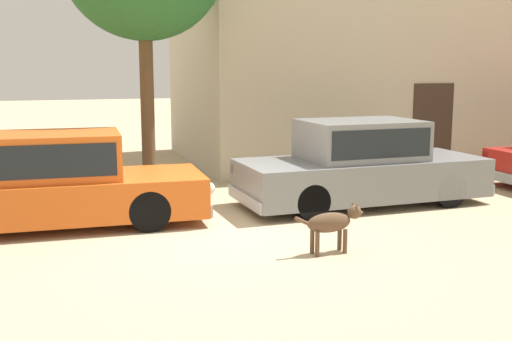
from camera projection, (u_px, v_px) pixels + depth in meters
name	position (u px, v px, depth m)	size (l,w,h in m)	color
ground_plane	(221.00, 233.00, 9.35)	(80.00, 80.00, 0.00)	tan
parked_sedan_nearest	(53.00, 181.00, 9.67)	(4.87, 1.88, 1.48)	#D15619
parked_sedan_second	(361.00, 163.00, 11.22)	(4.68, 1.85, 1.54)	slate
apartment_block	(447.00, 12.00, 17.74)	(15.09, 5.80, 8.10)	#BCB299
stray_dog_spotted	(333.00, 222.00, 8.30)	(1.05, 0.24, 0.67)	brown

